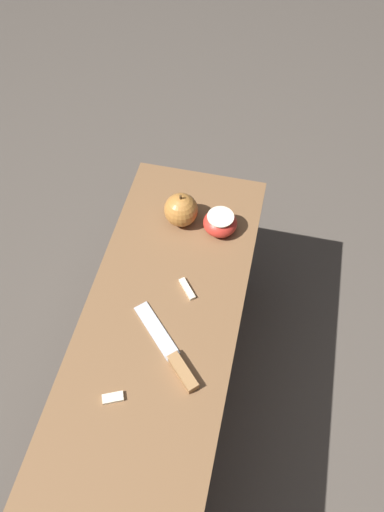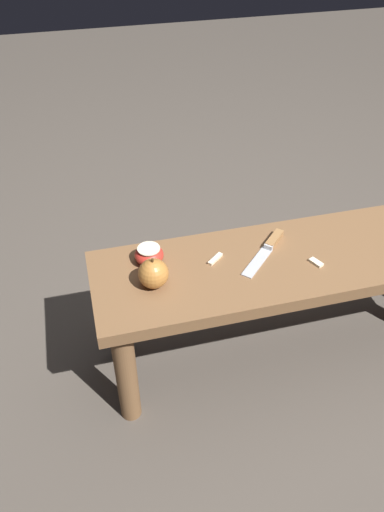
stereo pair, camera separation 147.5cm
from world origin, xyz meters
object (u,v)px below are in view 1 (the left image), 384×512
object	(u,v)px
apple_whole	(181,210)
apple_cut	(220,223)
wooden_bench	(143,401)
knife	(174,358)

from	to	relation	value
apple_whole	apple_cut	xyz separation A→B (m)	(0.01, 0.10, -0.02)
wooden_bench	apple_whole	bearing A→B (deg)	-177.66
knife	apple_cut	world-z (taller)	apple_cut
wooden_bench	knife	bearing A→B (deg)	144.86
knife	apple_cut	distance (m)	0.35
knife	apple_whole	world-z (taller)	apple_whole
wooden_bench	apple_whole	world-z (taller)	apple_whole
knife	wooden_bench	bearing A→B (deg)	100.07
knife	apple_cut	size ratio (longest dim) A/B	2.21
apple_cut	apple_whole	bearing A→B (deg)	-93.37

